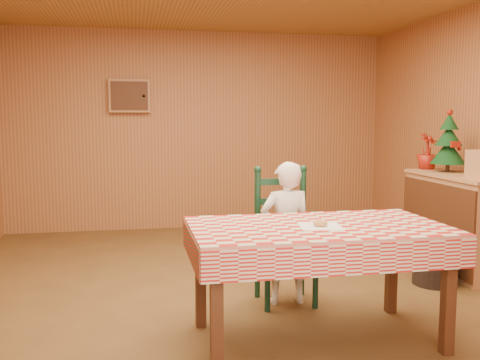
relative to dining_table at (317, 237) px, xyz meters
name	(u,v)px	position (x,y,z in m)	size (l,w,h in m)	color
ground	(245,299)	(-0.30, 0.87, -0.69)	(6.00, 6.00, 0.00)	brown
cabin_walls	(232,76)	(-0.30, 1.41, 1.14)	(5.10, 6.05, 2.65)	#AD6C3E
dining_table	(317,237)	(0.00, 0.00, 0.00)	(1.66, 0.96, 0.77)	#4F2915
ladder_chair	(284,239)	(0.00, 0.79, -0.18)	(0.44, 0.40, 1.08)	black
seated_child	(286,233)	(0.00, 0.73, -0.13)	(0.41, 0.27, 1.12)	white
napkin	(320,226)	(0.00, -0.05, 0.08)	(0.26, 0.26, 0.00)	white
donut	(320,223)	(0.00, -0.05, 0.10)	(0.09, 0.09, 0.03)	#BE8744
shelf_unit	(459,222)	(1.90, 1.32, -0.22)	(0.54, 1.24, 0.93)	tan
christmas_tree	(448,144)	(1.91, 1.57, 0.52)	(0.34, 0.34, 0.62)	#4F2915
flower_arrangement	(427,151)	(1.86, 1.87, 0.43)	(0.21, 0.21, 0.37)	maroon
storage_bin	(435,263)	(1.43, 0.93, -0.50)	(0.38, 0.38, 0.38)	black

